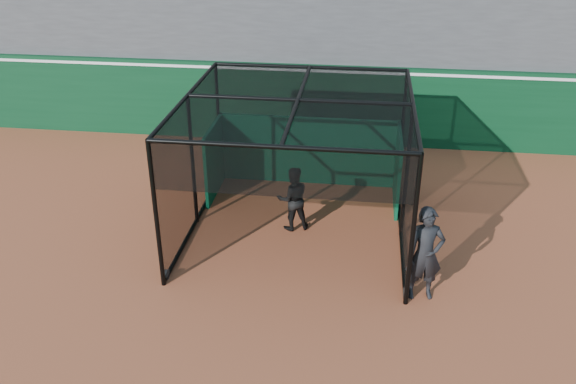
# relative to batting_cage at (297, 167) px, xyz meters

# --- Properties ---
(ground) EXTENTS (120.00, 120.00, 0.00)m
(ground) POSITION_rel_batting_cage_xyz_m (-0.64, -2.88, -1.60)
(ground) COLOR #984A2C
(ground) RESTS_ON ground
(outfield_wall) EXTENTS (50.00, 0.50, 2.50)m
(outfield_wall) POSITION_rel_batting_cage_xyz_m (-0.64, 5.62, -0.32)
(outfield_wall) COLOR #0A381C
(outfield_wall) RESTS_ON ground
(batting_cage) EXTENTS (5.03, 5.41, 3.22)m
(batting_cage) POSITION_rel_batting_cage_xyz_m (0.00, 0.00, 0.00)
(batting_cage) COLOR black
(batting_cage) RESTS_ON ground
(batter) EXTENTS (0.92, 0.82, 1.58)m
(batter) POSITION_rel_batting_cage_xyz_m (-0.10, -0.02, -0.81)
(batter) COLOR black
(batter) RESTS_ON ground
(on_deck_player) EXTENTS (0.79, 0.59, 1.99)m
(on_deck_player) POSITION_rel_batting_cage_xyz_m (2.78, -2.38, -0.61)
(on_deck_player) COLOR black
(on_deck_player) RESTS_ON ground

